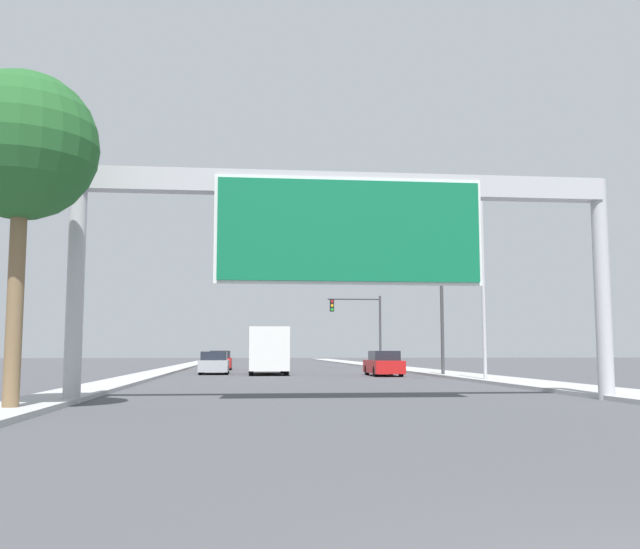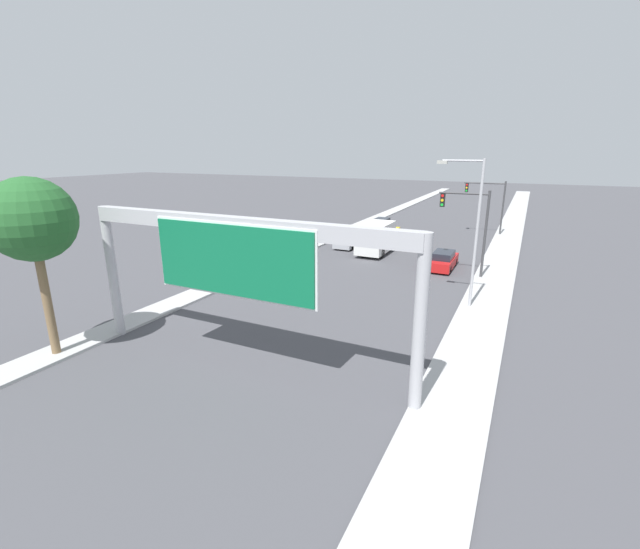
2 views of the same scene
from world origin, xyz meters
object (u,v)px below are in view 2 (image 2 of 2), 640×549
object	(u,v)px
traffic_light_near_intersection	(471,220)
traffic_light_mid_block	(490,198)
car_far_center	(350,240)
car_far_right	(382,225)
street_lamp_right	(472,223)
car_near_right	(443,260)
palm_tree_foreground	(32,221)
truck_box_primary	(378,237)
sign_gantry	(234,254)

from	to	relation	value
traffic_light_near_intersection	traffic_light_mid_block	world-z (taller)	traffic_light_near_intersection
traffic_light_near_intersection	traffic_light_mid_block	xyz separation A→B (m)	(-0.38, 20.00, -0.26)
car_far_center	car_far_right	xyz separation A→B (m)	(0.00, 10.77, 0.02)
street_lamp_right	car_near_right	bearing A→B (deg)	108.48
car_far_center	traffic_light_near_intersection	distance (m)	14.60
palm_tree_foreground	car_far_center	bearing A→B (deg)	82.91
truck_box_primary	car_far_center	bearing A→B (deg)	159.98
sign_gantry	car_far_right	size ratio (longest dim) A/B	3.72
traffic_light_near_intersection	traffic_light_mid_block	bearing A→B (deg)	91.09
palm_tree_foreground	sign_gantry	bearing A→B (deg)	19.00
traffic_light_mid_block	truck_box_primary	bearing A→B (deg)	-120.18
sign_gantry	car_far_right	xyz separation A→B (m)	(-5.25, 37.10, -4.74)
sign_gantry	traffic_light_mid_block	size ratio (longest dim) A/B	2.67
car_far_right	palm_tree_foreground	size ratio (longest dim) A/B	0.52
car_near_right	car_far_right	bearing A→B (deg)	124.57
palm_tree_foreground	truck_box_primary	bearing A→B (deg)	75.73
truck_box_primary	traffic_light_near_intersection	bearing A→B (deg)	-28.35
traffic_light_mid_block	street_lamp_right	distance (m)	27.34
car_far_center	traffic_light_mid_block	bearing A→B (deg)	48.36
truck_box_primary	car_far_right	bearing A→B (deg)	106.20
car_far_right	palm_tree_foreground	xyz separation A→B (m)	(-3.65, -40.17, 5.99)
car_near_right	traffic_light_mid_block	xyz separation A→B (m)	(1.76, 18.26, 3.57)
car_near_right	truck_box_primary	bearing A→B (deg)	155.51
traffic_light_near_intersection	traffic_light_mid_block	size ratio (longest dim) A/B	1.09
car_far_right	palm_tree_foreground	distance (m)	40.78
car_near_right	traffic_light_mid_block	size ratio (longest dim) A/B	0.76
sign_gantry	traffic_light_near_intersection	distance (m)	21.46
car_near_right	palm_tree_foreground	distance (m)	29.29
truck_box_primary	palm_tree_foreground	distance (m)	29.48
truck_box_primary	palm_tree_foreground	size ratio (longest dim) A/B	0.83
car_far_right	car_near_right	bearing A→B (deg)	-55.43
car_far_center	traffic_light_near_intersection	world-z (taller)	traffic_light_near_intersection
car_far_right	truck_box_primary	distance (m)	12.57
traffic_light_mid_block	street_lamp_right	xyz separation A→B (m)	(1.26, -27.29, 1.20)
street_lamp_right	car_far_center	bearing A→B (deg)	135.05
street_lamp_right	car_far_right	bearing A→B (deg)	119.12
car_near_right	car_far_right	size ratio (longest dim) A/B	1.06
street_lamp_right	sign_gantry	bearing A→B (deg)	-122.80
palm_tree_foreground	street_lamp_right	distance (m)	23.44
palm_tree_foreground	traffic_light_near_intersection	bearing A→B (deg)	54.90
sign_gantry	car_far_center	bearing A→B (deg)	101.28
traffic_light_near_intersection	car_far_right	bearing A→B (deg)	126.67
car_far_center	car_far_right	distance (m)	10.77
traffic_light_mid_block	street_lamp_right	bearing A→B (deg)	-87.36
car_near_right	palm_tree_foreground	bearing A→B (deg)	-119.58
car_far_center	truck_box_primary	size ratio (longest dim) A/B	0.67
traffic_light_near_intersection	car_near_right	bearing A→B (deg)	140.82
palm_tree_foreground	street_lamp_right	size ratio (longest dim) A/B	0.93
sign_gantry	car_far_right	distance (m)	37.77
street_lamp_right	traffic_light_near_intersection	bearing A→B (deg)	96.87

